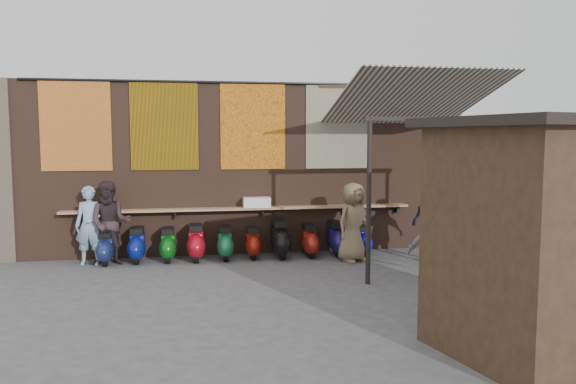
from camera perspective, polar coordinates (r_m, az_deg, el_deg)
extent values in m
plane|color=#474749|center=(10.90, -3.60, -8.98)|extent=(70.00, 70.00, 0.00)
cube|color=brown|center=(13.26, -4.95, 2.38)|extent=(10.00, 0.40, 4.00)
cube|color=#4C4238|center=(13.82, -26.98, 1.91)|extent=(0.50, 0.50, 4.00)
cube|color=#4C4238|center=(14.66, 15.76, 2.50)|extent=(0.50, 0.50, 4.00)
cube|color=#9E7A51|center=(12.98, -4.77, -1.69)|extent=(8.00, 0.32, 0.05)
cube|color=white|center=(12.97, -3.20, -1.06)|extent=(0.62, 0.33, 0.23)
cube|color=maroon|center=(13.20, -20.76, 6.36)|extent=(1.50, 0.02, 2.00)
cube|color=#C1850B|center=(12.98, -12.45, 6.61)|extent=(1.50, 0.02, 2.00)
cube|color=orange|center=(13.05, -3.58, 6.73)|extent=(1.50, 0.02, 2.00)
cube|color=teal|center=(13.42, 4.99, 6.69)|extent=(1.50, 0.02, 2.00)
cylinder|color=black|center=(13.07, -4.93, 11.02)|extent=(9.50, 0.06, 0.06)
imported|color=#89A9C7|center=(12.81, -19.49, -3.21)|extent=(0.66, 0.46, 1.70)
imported|color=#312629|center=(12.63, -17.62, -3.03)|extent=(0.90, 0.71, 1.81)
imported|color=#161D31|center=(12.71, 14.61, -2.89)|extent=(1.12, 0.60, 1.81)
imported|color=#5E5E63|center=(10.92, 15.00, -4.56)|extent=(1.23, 0.91, 1.71)
imported|color=#78674C|center=(12.45, 6.62, -3.06)|extent=(1.02, 0.89, 1.75)
cube|color=black|center=(7.90, 25.33, -4.50)|extent=(3.04, 2.55, 2.87)
cube|color=black|center=(7.79, 25.80, 6.39)|extent=(3.42, 2.92, 0.12)
cube|color=gold|center=(8.52, 20.34, 0.77)|extent=(1.18, 0.32, 0.50)
cube|color=#473321|center=(8.66, 20.10, -6.05)|extent=(2.16, 0.61, 0.06)
cube|color=beige|center=(12.33, 12.41, 9.23)|extent=(3.20, 3.28, 0.97)
cube|color=#33261C|center=(13.84, 9.90, 10.53)|extent=(3.30, 0.08, 0.12)
cube|color=black|center=(10.93, 15.37, 7.17)|extent=(3.00, 0.08, 0.08)
cylinder|color=black|center=(10.48, 8.21, -1.00)|extent=(0.09, 0.09, 3.10)
cylinder|color=black|center=(11.66, 21.40, -0.66)|extent=(0.09, 0.09, 3.10)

